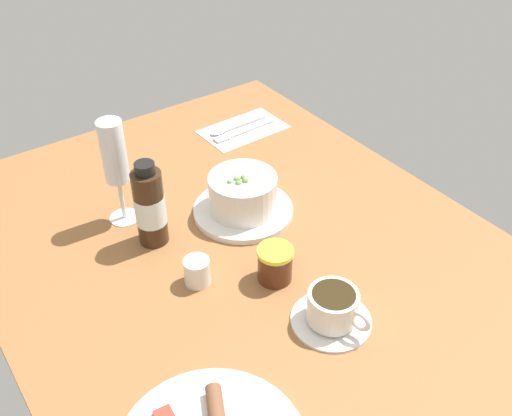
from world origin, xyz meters
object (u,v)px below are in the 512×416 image
at_px(creamer_jug, 197,271).
at_px(sauce_bottle_brown, 150,207).
at_px(cutlery_setting, 242,129).
at_px(porridge_bowl, 243,196).
at_px(jam_jar, 277,263).
at_px(coffee_cup, 333,309).
at_px(wine_glass, 114,157).

bearing_deg(creamer_jug, sauce_bottle_brown, 3.96).
relative_size(cutlery_setting, creamer_jug, 3.72).
xyz_separation_m(cutlery_setting, sauce_bottle_brown, (-0.24, 0.35, 0.07)).
relative_size(cutlery_setting, sauce_bottle_brown, 1.20).
bearing_deg(porridge_bowl, jam_jar, 163.52).
xyz_separation_m(jam_jar, sauce_bottle_brown, (0.21, 0.12, 0.04)).
bearing_deg(coffee_cup, sauce_bottle_brown, 21.64).
height_order(cutlery_setting, wine_glass, wine_glass).
bearing_deg(cutlery_setting, creamer_jug, 137.49).
relative_size(cutlery_setting, jam_jar, 3.14).
relative_size(porridge_bowl, sauce_bottle_brown, 1.16).
bearing_deg(cutlery_setting, coffee_cup, 158.88).
bearing_deg(creamer_jug, porridge_bowl, -56.50).
distance_m(coffee_cup, wine_glass, 0.46).
distance_m(porridge_bowl, coffee_cup, 0.31).
height_order(jam_jar, sauce_bottle_brown, sauce_bottle_brown).
bearing_deg(coffee_cup, jam_jar, 3.96).
distance_m(porridge_bowl, cutlery_setting, 0.32).
height_order(creamer_jug, jam_jar, jam_jar).
bearing_deg(porridge_bowl, creamer_jug, 123.50).
distance_m(coffee_cup, creamer_jug, 0.23).
xyz_separation_m(porridge_bowl, coffee_cup, (-0.31, 0.04, -0.01)).
height_order(creamer_jug, sauce_bottle_brown, sauce_bottle_brown).
bearing_deg(jam_jar, cutlery_setting, -27.42).
relative_size(cutlery_setting, wine_glass, 0.95).
bearing_deg(wine_glass, sauce_bottle_brown, -169.95).
bearing_deg(porridge_bowl, sauce_bottle_brown, 80.85).
bearing_deg(sauce_bottle_brown, wine_glass, 10.05).
height_order(porridge_bowl, cutlery_setting, porridge_bowl).
xyz_separation_m(porridge_bowl, creamer_jug, (-0.11, 0.17, -0.02)).
xyz_separation_m(wine_glass, sauce_bottle_brown, (-0.09, -0.02, -0.06)).
xyz_separation_m(coffee_cup, jam_jar, (0.13, 0.01, 0.00)).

